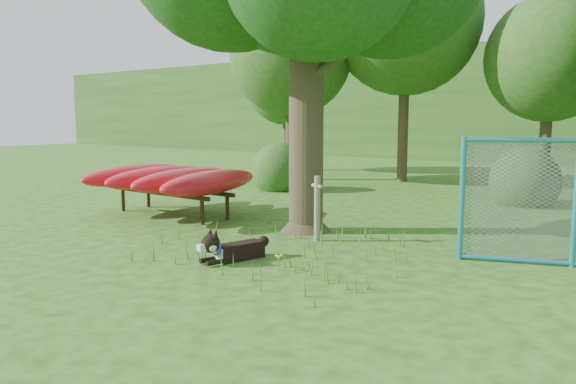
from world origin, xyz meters
The scene contains 12 objects.
ground centered at (0.00, 0.00, 0.00)m, with size 80.00×80.00×0.00m, color #215310.
wooden_post centered at (0.21, 2.06, 0.64)m, with size 0.32×0.20×1.21m.
kayak_rack centered at (-4.04, 2.27, 0.86)m, with size 3.70×3.34×1.12m.
husky_dog centered at (-0.02, -0.02, 0.20)m, with size 0.54×1.24×0.57m.
fence_section centered at (4.35, 2.92, 0.99)m, with size 3.18×1.29×3.28m.
wildflower_clump centered at (0.94, 0.02, 0.20)m, with size 0.12×0.10×0.25m.
bg_tree_a centered at (-6.50, 10.00, 4.48)m, with size 4.40×4.40×6.70m.
bg_tree_b centered at (-3.00, 12.00, 5.61)m, with size 5.20×5.20×8.22m.
bg_tree_c centered at (1.50, 13.00, 4.11)m, with size 4.00×4.00×6.12m.
bg_tree_f centered at (-9.00, 13.00, 3.73)m, with size 3.60×3.60×5.55m.
shrub_left centered at (-5.00, 7.50, 0.00)m, with size 1.80×1.80×1.80m, color #244D19.
shrub_mid centered at (2.00, 9.00, 0.00)m, with size 1.80×1.80×1.80m, color #244D19.
Camera 1 is at (6.03, -6.32, 2.26)m, focal length 35.00 mm.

